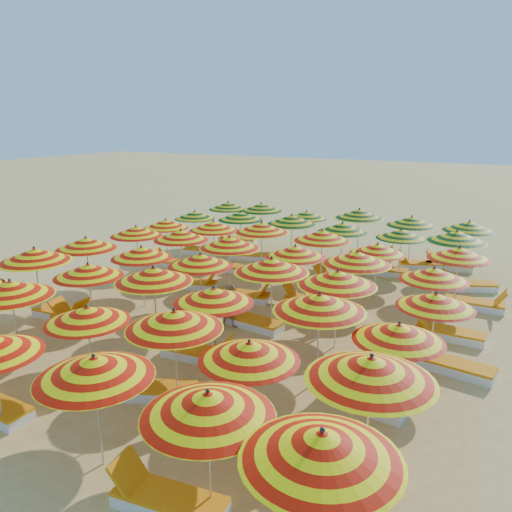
% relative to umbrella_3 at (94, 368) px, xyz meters
% --- Properties ---
extents(ground, '(120.00, 120.00, 0.00)m').
position_rel_umbrella_3_xyz_m(ground, '(-1.14, 7.12, -1.76)').
color(ground, '#D8B660').
rests_on(ground, ground).
extents(umbrella_3, '(2.06, 2.06, 2.00)m').
position_rel_umbrella_3_xyz_m(umbrella_3, '(0.00, 0.00, 0.00)').
color(umbrella_3, silver).
rests_on(umbrella_3, ground).
extents(umbrella_4, '(2.34, 2.34, 2.00)m').
position_rel_umbrella_3_xyz_m(umbrella_4, '(2.15, -0.06, 0.00)').
color(umbrella_4, silver).
rests_on(umbrella_4, ground).
extents(umbrella_5, '(2.61, 2.61, 2.09)m').
position_rel_umbrella_3_xyz_m(umbrella_5, '(3.88, -0.29, 0.08)').
color(umbrella_5, silver).
rests_on(umbrella_5, ground).
extents(umbrella_7, '(2.04, 2.04, 2.04)m').
position_rel_umbrella_3_xyz_m(umbrella_7, '(-4.44, 1.84, 0.03)').
color(umbrella_7, silver).
rests_on(umbrella_7, ground).
extents(umbrella_8, '(2.25, 2.25, 1.85)m').
position_rel_umbrella_3_xyz_m(umbrella_8, '(-2.03, 1.80, -0.13)').
color(umbrella_8, silver).
rests_on(umbrella_8, ground).
extents(umbrella_9, '(2.51, 2.51, 2.04)m').
position_rel_umbrella_3_xyz_m(umbrella_9, '(-0.02, 2.10, 0.03)').
color(umbrella_9, silver).
rests_on(umbrella_9, ground).
extents(umbrella_10, '(2.26, 2.26, 1.89)m').
position_rel_umbrella_3_xyz_m(umbrella_10, '(1.78, 1.81, -0.10)').
color(umbrella_10, silver).
rests_on(umbrella_10, ground).
extents(umbrella_11, '(2.49, 2.49, 2.13)m').
position_rel_umbrella_3_xyz_m(umbrella_11, '(3.90, 1.76, 0.12)').
color(umbrella_11, silver).
rests_on(umbrella_11, ground).
extents(umbrella_12, '(2.03, 2.03, 2.12)m').
position_rel_umbrella_3_xyz_m(umbrella_12, '(-6.21, 3.94, 0.11)').
color(umbrella_12, silver).
rests_on(umbrella_12, ground).
extents(umbrella_13, '(2.16, 2.16, 1.92)m').
position_rel_umbrella_3_xyz_m(umbrella_13, '(-4.23, 3.98, -0.07)').
color(umbrella_13, silver).
rests_on(umbrella_13, ground).
extents(umbrella_14, '(2.10, 2.10, 2.07)m').
position_rel_umbrella_3_xyz_m(umbrella_14, '(-2.18, 4.14, 0.06)').
color(umbrella_14, silver).
rests_on(umbrella_14, ground).
extents(umbrella_15, '(1.89, 1.89, 1.94)m').
position_rel_umbrella_3_xyz_m(umbrella_15, '(-0.23, 3.83, -0.06)').
color(umbrella_15, silver).
rests_on(umbrella_15, ground).
extents(umbrella_16, '(2.58, 2.58, 2.09)m').
position_rel_umbrella_3_xyz_m(umbrella_16, '(2.16, 4.17, 0.07)').
color(umbrella_16, silver).
rests_on(umbrella_16, ground).
extents(umbrella_17, '(1.91, 1.91, 1.86)m').
position_rel_umbrella_3_xyz_m(umbrella_17, '(3.87, 3.88, -0.13)').
color(umbrella_17, silver).
rests_on(umbrella_17, ground).
extents(umbrella_18, '(1.99, 1.99, 2.02)m').
position_rel_umbrella_3_xyz_m(umbrella_18, '(-6.27, 5.89, 0.02)').
color(umbrella_18, silver).
rests_on(umbrella_18, ground).
extents(umbrella_19, '(1.85, 1.85, 1.93)m').
position_rel_umbrella_3_xyz_m(umbrella_19, '(-4.19, 6.04, -0.06)').
color(umbrella_19, silver).
rests_on(umbrella_19, ground).
extents(umbrella_20, '(2.41, 2.41, 1.95)m').
position_rel_umbrella_3_xyz_m(umbrella_20, '(-2.13, 6.12, -0.05)').
color(umbrella_20, silver).
rests_on(umbrella_20, ground).
extents(umbrella_21, '(2.50, 2.50, 2.10)m').
position_rel_umbrella_3_xyz_m(umbrella_21, '(0.09, 6.16, 0.09)').
color(umbrella_21, silver).
rests_on(umbrella_21, ground).
extents(umbrella_22, '(2.52, 2.52, 2.06)m').
position_rel_umbrella_3_xyz_m(umbrella_22, '(1.93, 6.01, 0.05)').
color(umbrella_22, silver).
rests_on(umbrella_22, ground).
extents(umbrella_23, '(2.21, 2.21, 1.84)m').
position_rel_umbrella_3_xyz_m(umbrella_23, '(4.21, 6.05, -0.14)').
color(umbrella_23, silver).
rests_on(umbrella_23, ground).
extents(umbrella_24, '(1.85, 1.85, 1.95)m').
position_rel_umbrella_3_xyz_m(umbrella_24, '(-6.27, 8.22, -0.04)').
color(umbrella_24, silver).
rests_on(umbrella_24, ground).
extents(umbrella_25, '(2.10, 2.10, 1.98)m').
position_rel_umbrella_3_xyz_m(umbrella_25, '(-4.43, 8.36, -0.02)').
color(umbrella_25, silver).
rests_on(umbrella_25, ground).
extents(umbrella_26, '(2.38, 2.38, 2.04)m').
position_rel_umbrella_3_xyz_m(umbrella_26, '(-2.31, 8.04, 0.03)').
color(umbrella_26, silver).
rests_on(umbrella_26, ground).
extents(umbrella_27, '(1.89, 1.89, 1.93)m').
position_rel_umbrella_3_xyz_m(umbrella_27, '(-0.18, 8.32, -0.07)').
color(umbrella_27, silver).
rests_on(umbrella_27, ground).
extents(umbrella_28, '(2.40, 2.40, 2.04)m').
position_rel_umbrella_3_xyz_m(umbrella_28, '(1.79, 8.11, 0.03)').
color(umbrella_28, silver).
rests_on(umbrella_28, ground).
extents(umbrella_29, '(2.14, 2.14, 1.88)m').
position_rel_umbrella_3_xyz_m(umbrella_29, '(3.88, 8.00, -0.11)').
color(umbrella_29, silver).
rests_on(umbrella_29, ground).
extents(umbrella_30, '(2.05, 2.05, 1.86)m').
position_rel_umbrella_3_xyz_m(umbrella_30, '(-6.40, 10.09, -0.13)').
color(umbrella_30, silver).
rests_on(umbrella_30, ground).
extents(umbrella_31, '(2.39, 2.39, 1.95)m').
position_rel_umbrella_3_xyz_m(umbrella_31, '(-4.33, 10.28, -0.04)').
color(umbrella_31, silver).
rests_on(umbrella_31, ground).
extents(umbrella_32, '(2.49, 2.49, 2.08)m').
position_rel_umbrella_3_xyz_m(umbrella_32, '(-2.37, 10.37, 0.07)').
color(umbrella_32, silver).
rests_on(umbrella_32, ground).
extents(umbrella_33, '(1.96, 1.96, 2.05)m').
position_rel_umbrella_3_xyz_m(umbrella_33, '(-0.05, 10.26, 0.04)').
color(umbrella_33, silver).
rests_on(umbrella_33, ground).
extents(umbrella_34, '(2.23, 2.23, 1.85)m').
position_rel_umbrella_3_xyz_m(umbrella_34, '(1.87, 10.05, -0.14)').
color(umbrella_34, silver).
rests_on(umbrella_34, ground).
extents(umbrella_35, '(2.40, 2.40, 1.95)m').
position_rel_umbrella_3_xyz_m(umbrella_35, '(4.23, 10.32, -0.05)').
color(umbrella_35, silver).
rests_on(umbrella_35, ground).
extents(umbrella_36, '(2.10, 2.10, 1.83)m').
position_rel_umbrella_3_xyz_m(umbrella_36, '(-6.57, 12.30, -0.16)').
color(umbrella_36, silver).
rests_on(umbrella_36, ground).
extents(umbrella_37, '(2.35, 2.35, 1.96)m').
position_rel_umbrella_3_xyz_m(umbrella_37, '(-4.42, 12.48, -0.04)').
color(umbrella_37, silver).
rests_on(umbrella_37, ground).
extents(umbrella_38, '(2.51, 2.51, 2.08)m').
position_rel_umbrella_3_xyz_m(umbrella_38, '(-2.02, 12.22, 0.07)').
color(umbrella_38, silver).
rests_on(umbrella_38, ground).
extents(umbrella_39, '(1.86, 1.86, 1.95)m').
position_rel_umbrella_3_xyz_m(umbrella_39, '(-0.00, 12.27, -0.05)').
color(umbrella_39, silver).
rests_on(umbrella_39, ground).
extents(umbrella_40, '(2.24, 2.24, 1.87)m').
position_rel_umbrella_3_xyz_m(umbrella_40, '(2.09, 12.48, -0.12)').
color(umbrella_40, silver).
rests_on(umbrella_40, ground).
extents(umbrella_41, '(2.45, 2.45, 2.06)m').
position_rel_umbrella_3_xyz_m(umbrella_41, '(3.93, 12.20, 0.05)').
color(umbrella_41, silver).
rests_on(umbrella_41, ground).
extents(umbrella_42, '(1.88, 1.88, 1.92)m').
position_rel_umbrella_3_xyz_m(umbrella_42, '(-6.29, 14.61, -0.07)').
color(umbrella_42, silver).
rests_on(umbrella_42, ground).
extents(umbrella_43, '(2.05, 2.05, 2.02)m').
position_rel_umbrella_3_xyz_m(umbrella_43, '(-4.48, 14.48, 0.02)').
color(umbrella_43, silver).
rests_on(umbrella_43, ground).
extents(umbrella_44, '(2.03, 2.03, 1.85)m').
position_rel_umbrella_3_xyz_m(umbrella_44, '(-2.31, 14.44, -0.14)').
color(umbrella_44, silver).
rests_on(umbrella_44, ground).
extents(umbrella_45, '(2.26, 2.26, 2.12)m').
position_rel_umbrella_3_xyz_m(umbrella_45, '(-0.02, 14.44, 0.11)').
color(umbrella_45, silver).
rests_on(umbrella_45, ground).
extents(umbrella_46, '(2.50, 2.50, 2.03)m').
position_rel_umbrella_3_xyz_m(umbrella_46, '(2.08, 14.30, 0.02)').
color(umbrella_46, silver).
rests_on(umbrella_46, ground).
extents(umbrella_47, '(2.37, 2.37, 2.01)m').
position_rel_umbrella_3_xyz_m(umbrella_47, '(4.12, 14.39, 0.01)').
color(umbrella_47, silver).
rests_on(umbrella_47, ground).
extents(lounger_2, '(1.79, 0.77, 0.69)m').
position_rel_umbrella_3_xyz_m(lounger_2, '(1.56, -0.30, -1.61)').
color(lounger_2, white).
rests_on(lounger_2, ground).
extents(lounger_6, '(1.82, 1.21, 0.69)m').
position_rel_umbrella_3_xyz_m(lounger_6, '(-0.62, 2.04, -1.61)').
color(lounger_6, white).
rests_on(lounger_6, ground).
extents(lounger_7, '(1.80, 0.81, 0.69)m').
position_rel_umbrella_3_xyz_m(lounger_7, '(1.18, 1.65, -1.61)').
color(lounger_7, white).
rests_on(lounger_7, ground).
extents(lounger_8, '(1.82, 1.25, 0.69)m').
position_rel_umbrella_3_xyz_m(lounger_8, '(3.31, 1.63, -1.61)').
color(lounger_8, white).
rests_on(lounger_8, ground).
extents(lounger_9, '(1.76, 0.66, 0.69)m').
position_rel_umbrella_3_xyz_m(lounger_9, '(-5.61, 4.16, -1.61)').
color(lounger_9, white).
rests_on(lounger_9, ground).
extents(lounger_10, '(1.81, 0.91, 0.69)m').
position_rel_umbrella_3_xyz_m(lounger_10, '(-4.83, 4.11, -1.61)').
color(lounger_10, white).
rests_on(lounger_10, ground).
extents(lounger_11, '(1.78, 0.73, 0.69)m').
position_rel_umbrella_3_xyz_m(lounger_11, '(-0.73, 3.89, -1.61)').
color(lounger_11, white).
rests_on(lounger_11, ground).
extents(lounger_12, '(1.79, 0.79, 0.69)m').
position_rel_umbrella_3_xyz_m(lounger_12, '(3.28, 3.70, -1.61)').
color(lounger_12, white).
rests_on(lounger_12, ground).
extents(lounger_13, '(1.79, 0.78, 0.69)m').
position_rel_umbrella_3_xyz_m(lounger_13, '(-0.51, 6.18, -1.61)').
color(lounger_13, white).
rests_on(lounger_13, ground).
extents(lounger_14, '(1.80, 0.82, 0.69)m').
position_rel_umbrella_3_xyz_m(lounger_14, '(4.71, 6.03, -1.61)').
color(lounger_14, white).
rests_on(lounger_14, ground).
extents(lounger_15, '(1.82, 0.98, 0.69)m').
position_rel_umbrella_3_xyz_m(lounger_15, '(-3.83, 8.18, -1.61)').
color(lounger_15, white).
rests_on(lounger_15, ground).
extents(lounger_16, '(1.79, 0.80, 0.69)m').
position_rel_umbrella_3_xyz_m(lounger_16, '(-1.71, 7.95, -1.61)').
color(lounger_16, white).
rests_on(lounger_16, ground).
extents(lounger_17, '(1.78, 0.75, 0.69)m').
position_rel_umbrella_3_xyz_m(lounger_17, '(0.32, 8.43, -1.61)').
color(lounger_17, white).
rests_on(lounger_17, ground).
extents(lounger_18, '(1.82, 1.21, 0.69)m').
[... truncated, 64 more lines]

